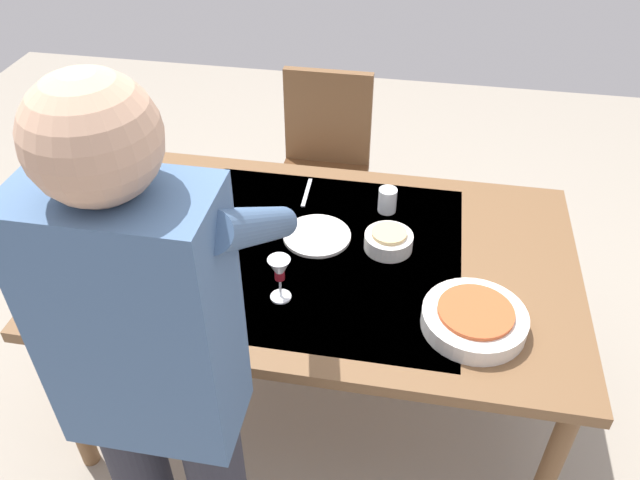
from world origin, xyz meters
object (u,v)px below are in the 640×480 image
Objects in this scene: chair_near at (324,160)px; wine_bottle at (196,254)px; dining_table at (320,266)px; serving_bowl_pasta at (474,319)px; person_server at (160,384)px; side_bowl_salad at (206,234)px; water_cup_near_right at (387,200)px; dinner_plate_near at (317,236)px; wine_glass_left at (279,272)px; water_cup_near_left at (36,300)px; side_bowl_bread at (389,240)px.

wine_bottle is at bearing 79.66° from chair_near.
wine_bottle reaches higher than dining_table.
serving_bowl_pasta is (-0.83, 0.05, -0.08)m from wine_bottle.
person_server is 0.80m from side_bowl_salad.
chair_near is 10.15× the size of water_cup_near_right.
serving_bowl_pasta is 1.67× the size of side_bowl_salad.
chair_near is 0.86m from dinner_plate_near.
chair_near is 1.73m from person_server.
wine_glass_left is (0.08, 0.23, 0.17)m from dining_table.
water_cup_near_left reaches higher than serving_bowl_pasta.
wine_bottle is (0.20, 1.10, 0.31)m from chair_near.
wine_glass_left is at bearing 93.19° from chair_near.
dinner_plate_near is (-0.74, -0.50, -0.05)m from water_cup_near_left.
water_cup_near_right reaches higher than dinner_plate_near.
water_cup_near_right is (-0.19, -0.27, 0.11)m from dining_table.
side_bowl_bread is (0.27, -0.31, 0.00)m from serving_bowl_pasta.
chair_near is 1.16m from wine_bottle.
wine_bottle is (0.13, -0.57, -0.12)m from person_server.
side_bowl_salad is at bearing -132.86° from water_cup_near_left.
wine_bottle is 0.99× the size of serving_bowl_pasta.
water_cup_near_right reaches higher than side_bowl_salad.
serving_bowl_pasta is at bearing 164.79° from side_bowl_salad.
water_cup_near_left is at bearing 34.07° from dinner_plate_near.
side_bowl_bread is at bearing -154.88° from wine_bottle.
dining_table is 0.11m from dinner_plate_near.
water_cup_near_left is 0.56m from side_bowl_salad.
person_server reaches higher than dinner_plate_near.
person_server reaches higher than chair_near.
serving_bowl_pasta and side_bowl_bread have the same top height.
side_bowl_salad is (-0.38, -0.41, -0.02)m from water_cup_near_left.
side_bowl_bread is at bearing 96.62° from water_cup_near_right.
wine_glass_left is at bearing -164.44° from water_cup_near_left.
dining_table is at bearing -149.25° from wine_bottle.
wine_bottle is at bearing 101.99° from side_bowl_salad.
wine_glass_left is 0.66× the size of dinner_plate_near.
dining_table is 0.35m from water_cup_near_right.
dining_table is 1.84× the size of chair_near.
side_bowl_salad is at bearing -15.21° from serving_bowl_pasta.
side_bowl_salad is at bearing 7.14° from side_bowl_bread.
wine_bottle reaches higher than chair_near.
dinner_plate_near is (0.52, -0.33, -0.03)m from serving_bowl_pasta.
chair_near is at bearing -100.34° from wine_bottle.
dining_table is at bearing 15.19° from side_bowl_bread.
dining_table is at bearing -105.27° from person_server.
person_server reaches higher than serving_bowl_pasta.
water_cup_near_right is at bearing -125.69° from dining_table.
wine_bottle is 2.74× the size of water_cup_near_left.
wine_glass_left reaches higher than side_bowl_bread.
wine_bottle is 1.64× the size of side_bowl_salad.
wine_bottle is at bearing -152.31° from water_cup_near_left.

